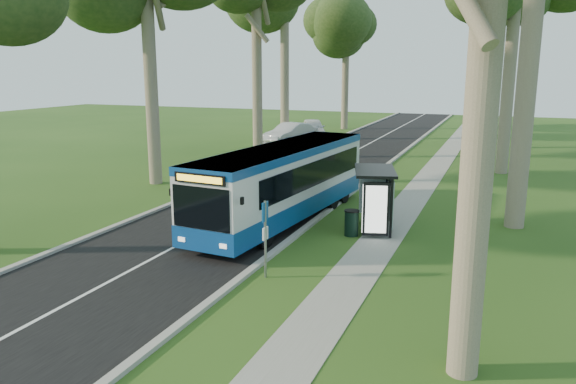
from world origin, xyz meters
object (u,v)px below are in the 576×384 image
Objects in this scene: bus at (283,183)px; car_silver at (290,134)px; car_white at (313,128)px; bus_stop_sign at (265,230)px; bus_shelter at (376,190)px; litter_bin at (352,223)px.

bus is 2.22× the size of car_silver.
bus is 27.47m from car_white.
bus_shelter is (1.97, 5.82, 0.17)m from bus_stop_sign.
bus is 6.40m from bus_stop_sign.
bus_stop_sign and bus_shelter have the same top height.
bus_stop_sign is 0.47× the size of car_white.
bus is at bearing 159.82° from bus_shelter.
car_white is 0.95× the size of car_silver.
bus_stop_sign is at bearing -67.52° from bus.
bus reaches higher than bus_shelter.
litter_bin is at bearing 80.44° from bus_stop_sign.
car_white is at bearing 111.78° from litter_bin.
car_silver is at bearing 116.33° from litter_bin.
litter_bin is 29.48m from car_white.
bus_stop_sign is at bearing -96.63° from car_white.
bus reaches higher than bus_stop_sign.
litter_bin is 25.34m from car_silver.
bus_shelter reaches higher than car_silver.
car_silver is at bearing 115.85° from bus.
bus_stop_sign is 33.86m from car_white.
car_white is at bearing 102.14° from car_silver.
bus is 3.48m from litter_bin.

